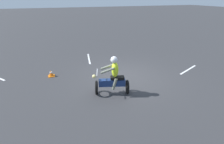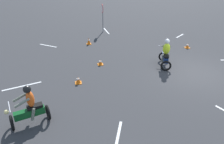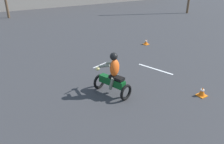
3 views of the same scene
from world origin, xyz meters
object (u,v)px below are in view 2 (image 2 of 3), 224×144
(traffic_cone_mid_center, at_px, (100,62))
(motorcycle_rider_background, at_px, (30,108))
(motorcycle_rider_foreground, at_px, (166,54))
(traffic_cone_near_right, at_px, (78,80))
(traffic_cone_far_right, at_px, (89,41))
(stop_sign, at_px, (102,12))
(traffic_cone_mid_left, at_px, (187,46))

(traffic_cone_mid_center, bearing_deg, motorcycle_rider_background, 144.56)
(motorcycle_rider_foreground, distance_m, traffic_cone_near_right, 5.16)
(traffic_cone_near_right, height_order, traffic_cone_far_right, traffic_cone_far_right)
(traffic_cone_mid_center, bearing_deg, motorcycle_rider_foreground, -103.75)
(traffic_cone_near_right, bearing_deg, motorcycle_rider_background, 145.18)
(stop_sign, height_order, traffic_cone_far_right, stop_sign)
(stop_sign, height_order, traffic_cone_mid_center, stop_sign)
(traffic_cone_far_right, bearing_deg, stop_sign, -27.91)
(stop_sign, bearing_deg, traffic_cone_far_right, 152.09)
(traffic_cone_mid_left, bearing_deg, stop_sign, 47.03)
(motorcycle_rider_foreground, height_order, traffic_cone_mid_center, motorcycle_rider_foreground)
(motorcycle_rider_foreground, relative_size, traffic_cone_mid_center, 5.19)
(traffic_cone_near_right, bearing_deg, motorcycle_rider_foreground, -78.57)
(motorcycle_rider_background, xyz_separation_m, stop_sign, (10.94, -4.43, 0.91))
(traffic_cone_mid_left, xyz_separation_m, traffic_cone_far_right, (2.07, 6.67, 0.07))
(motorcycle_rider_background, xyz_separation_m, traffic_cone_mid_center, (4.61, -3.28, -0.58))
(traffic_cone_near_right, relative_size, traffic_cone_mid_left, 1.11)
(motorcycle_rider_background, bearing_deg, traffic_cone_near_right, -51.71)
(motorcycle_rider_foreground, xyz_separation_m, motorcycle_rider_background, (-3.72, 6.91, 0.00))
(traffic_cone_mid_center, height_order, traffic_cone_mid_left, traffic_cone_mid_left)
(stop_sign, relative_size, traffic_cone_mid_left, 7.13)
(traffic_cone_mid_center, bearing_deg, traffic_cone_near_right, 143.70)
(stop_sign, bearing_deg, traffic_cone_near_right, 162.79)
(traffic_cone_mid_center, bearing_deg, traffic_cone_far_right, 5.10)
(traffic_cone_near_right, distance_m, traffic_cone_mid_center, 2.36)
(motorcycle_rider_foreground, bearing_deg, stop_sign, 126.08)
(traffic_cone_near_right, xyz_separation_m, traffic_cone_mid_center, (1.90, -1.40, -0.02))
(motorcycle_rider_foreground, bearing_deg, traffic_cone_far_right, 148.75)
(motorcycle_rider_foreground, xyz_separation_m, traffic_cone_far_right, (4.45, 3.95, -0.50))
(stop_sign, bearing_deg, traffic_cone_mid_left, -132.97)
(motorcycle_rider_foreground, height_order, traffic_cone_far_right, motorcycle_rider_foreground)
(motorcycle_rider_foreground, xyz_separation_m, traffic_cone_mid_left, (2.38, -2.73, -0.57))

